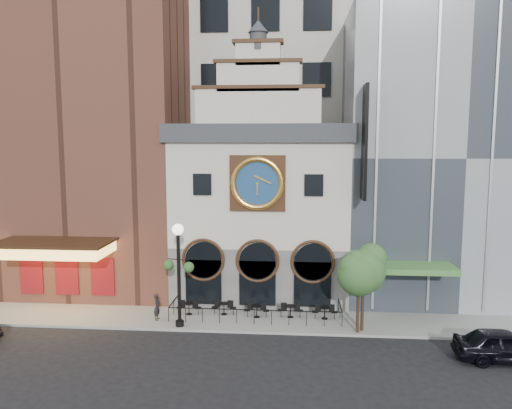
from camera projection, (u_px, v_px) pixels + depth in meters
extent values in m
plane|color=black|center=(252.00, 334.00, 29.21)|extent=(120.00, 120.00, 0.00)
cube|color=gray|center=(256.00, 318.00, 31.68)|extent=(44.00, 5.00, 0.15)
cube|color=#605E5B|center=(262.00, 265.00, 36.86)|extent=(12.00, 8.00, 4.00)
cube|color=beige|center=(262.00, 191.00, 36.18)|extent=(12.00, 8.00, 7.00)
cube|color=#2D3035|center=(262.00, 134.00, 35.67)|extent=(12.60, 8.60, 1.20)
cube|color=#382010|center=(258.00, 183.00, 32.03)|extent=(3.60, 0.25, 3.60)
cylinder|color=navy|center=(257.00, 183.00, 31.89)|extent=(3.10, 0.12, 3.10)
torus|color=gold|center=(257.00, 183.00, 31.81)|extent=(3.46, 0.36, 3.46)
cylinder|color=#2D3035|center=(258.00, 42.00, 31.40)|extent=(1.10, 1.10, 1.10)
cone|color=#2D3035|center=(258.00, 26.00, 31.28)|extent=(1.30, 1.30, 0.80)
cube|color=brown|center=(96.00, 123.00, 38.55)|extent=(14.00, 12.00, 25.00)
cube|color=#FFBF59|center=(54.00, 249.00, 31.97)|extent=(7.00, 3.40, 0.70)
cube|color=#382010|center=(53.00, 242.00, 31.91)|extent=(7.40, 3.80, 0.15)
cube|color=maroon|center=(67.00, 276.00, 33.87)|extent=(5.60, 0.15, 2.60)
cube|color=gray|center=(439.00, 156.00, 36.82)|extent=(14.00, 12.00, 20.00)
cube|color=#4D8A3E|center=(417.00, 268.00, 30.77)|extent=(4.50, 2.40, 0.35)
cube|color=black|center=(365.00, 142.00, 30.28)|extent=(0.18, 1.60, 7.00)
cube|color=beige|center=(271.00, 47.00, 46.51)|extent=(20.00, 16.00, 40.00)
cylinder|color=black|center=(189.00, 303.00, 32.01)|extent=(0.68, 0.68, 0.03)
cylinder|color=black|center=(189.00, 309.00, 32.06)|extent=(0.06, 0.06, 0.72)
cylinder|color=black|center=(224.00, 303.00, 32.00)|extent=(0.68, 0.68, 0.03)
cylinder|color=black|center=(224.00, 309.00, 32.04)|extent=(0.06, 0.06, 0.72)
cylinder|color=black|center=(257.00, 306.00, 31.49)|extent=(0.68, 0.68, 0.03)
cylinder|color=black|center=(257.00, 312.00, 31.54)|extent=(0.06, 0.06, 0.72)
cylinder|color=black|center=(291.00, 306.00, 31.49)|extent=(0.68, 0.68, 0.03)
cylinder|color=black|center=(290.00, 312.00, 31.54)|extent=(0.06, 0.06, 0.72)
cylinder|color=black|center=(325.00, 307.00, 31.20)|extent=(0.68, 0.68, 0.03)
cylinder|color=black|center=(325.00, 313.00, 31.25)|extent=(0.06, 0.06, 0.72)
imported|color=black|center=(505.00, 346.00, 25.45)|extent=(4.98, 2.06, 1.69)
imported|color=black|center=(157.00, 307.00, 31.06)|extent=(0.43, 0.62, 1.66)
cylinder|color=black|center=(179.00, 280.00, 29.73)|extent=(0.20, 0.20, 5.69)
cylinder|color=black|center=(180.00, 323.00, 30.06)|extent=(0.50, 0.50, 0.34)
sphere|color=white|center=(178.00, 229.00, 29.35)|extent=(0.68, 0.68, 0.68)
sphere|color=#2C5D25|center=(169.00, 265.00, 29.86)|extent=(0.64, 0.64, 0.64)
sphere|color=#2C5D25|center=(189.00, 267.00, 29.38)|extent=(0.64, 0.64, 0.64)
cylinder|color=#382619|center=(362.00, 307.00, 29.22)|extent=(0.20, 0.20, 2.78)
sphere|color=#2F5D25|center=(363.00, 271.00, 28.95)|extent=(2.59, 2.59, 2.59)
sphere|color=#2F5D25|center=(372.00, 258.00, 29.12)|extent=(1.79, 1.79, 1.79)
sphere|color=#2F5D25|center=(357.00, 263.00, 28.72)|extent=(1.59, 1.59, 1.59)
cylinder|color=#382619|center=(358.00, 310.00, 28.94)|extent=(0.19, 0.19, 2.68)
sphere|color=#2E5A23|center=(359.00, 275.00, 28.68)|extent=(2.49, 2.49, 2.49)
sphere|color=#2E5A23|center=(367.00, 262.00, 28.84)|extent=(1.73, 1.73, 1.73)
sphere|color=#2E5A23|center=(353.00, 267.00, 28.46)|extent=(1.53, 1.53, 1.53)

